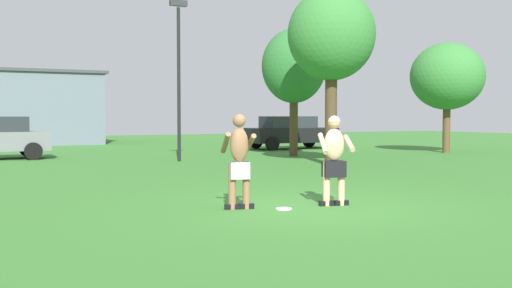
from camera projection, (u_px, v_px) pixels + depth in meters
ground_plane at (314, 207)px, 10.68m from camera, size 80.00×80.00×0.00m
player_with_cap at (334, 157)px, 10.81m from camera, size 0.75×0.64×1.62m
player_in_gray at (239, 160)px, 10.42m from camera, size 0.63×0.64×1.64m
frisbee at (284, 209)px, 10.39m from camera, size 0.28×0.28×0.03m
car_black_near_post at (291, 132)px, 29.32m from camera, size 4.35×2.13×1.58m
lamp_post at (179, 63)px, 21.20m from camera, size 0.60×0.24×5.64m
outbuilding_behind_lot at (2, 108)px, 33.81m from camera, size 10.49×6.34×4.09m
tree_left_field at (331, 36)px, 19.63m from camera, size 2.85×2.85×5.74m
tree_right_field at (447, 77)px, 26.20m from camera, size 3.17×3.17×4.77m
tree_behind_players at (294, 67)px, 23.84m from camera, size 2.54×2.54×5.03m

